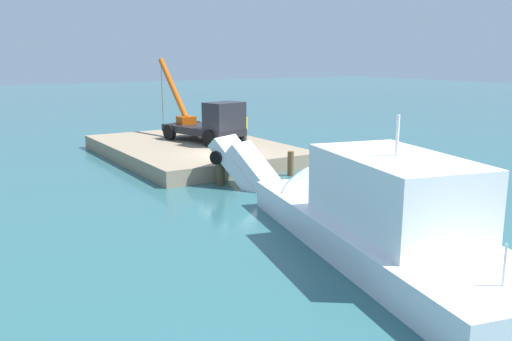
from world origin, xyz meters
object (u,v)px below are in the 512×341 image
Objects in this scene: moored_yacht at (348,216)px; crane_truck at (209,122)px; dock_worker at (245,128)px; salvaged_car at (252,175)px.

crane_truck is at bearing 169.83° from moored_yacht.
dock_worker is at bearing 162.58° from moored_yacht.
moored_yacht reaches higher than dock_worker.
moored_yacht is at bearing -10.17° from crane_truck.
crane_truck reaches higher than dock_worker.
dock_worker reaches higher than salvaged_car.
salvaged_car is (7.13, -3.89, -1.18)m from dock_worker.
crane_truck reaches higher than salvaged_car.
moored_yacht is at bearing -17.42° from dock_worker.
salvaged_car is (8.65, -2.21, -1.52)m from crane_truck.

